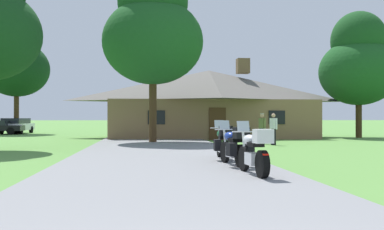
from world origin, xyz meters
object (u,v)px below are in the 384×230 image
(tree_right_of_lodge, at_px, (359,63))
(tree_left_far, at_px, (17,61))
(tree_by_lodge_front, at_px, (153,30))
(parked_white_suv_far_left, at_px, (17,125))
(bystander_olive_shirt_near_lodge, at_px, (262,127))
(bystander_white_shirt_beside_signpost, at_px, (273,127))
(motorcycle_white_nearest_to_camera, at_px, (255,152))
(motorcycle_green_farthest_in_row, at_px, (223,143))
(motorcycle_blue_second_in_row, at_px, (235,147))

(tree_right_of_lodge, distance_m, tree_left_far, 28.77)
(tree_by_lodge_front, height_order, parked_white_suv_far_left, tree_by_lodge_front)
(parked_white_suv_far_left, bearing_deg, bystander_olive_shirt_near_lodge, -42.26)
(bystander_white_shirt_beside_signpost, relative_size, tree_by_lodge_front, 0.16)
(tree_right_of_lodge, bearing_deg, bystander_white_shirt_beside_signpost, -136.04)
(motorcycle_white_nearest_to_camera, xyz_separation_m, tree_left_far, (-14.04, 31.72, 5.84))
(motorcycle_white_nearest_to_camera, relative_size, motorcycle_green_farthest_in_row, 1.00)
(tree_left_far, bearing_deg, bystander_white_shirt_beside_signpost, -46.09)
(motorcycle_blue_second_in_row, bearing_deg, bystander_white_shirt_beside_signpost, 60.97)
(bystander_white_shirt_beside_signpost, bearing_deg, bystander_olive_shirt_near_lodge, 169.27)
(bystander_olive_shirt_near_lodge, relative_size, bystander_white_shirt_beside_signpost, 1.01)
(tree_left_far, bearing_deg, motorcycle_white_nearest_to_camera, -66.13)
(motorcycle_blue_second_in_row, bearing_deg, tree_left_far, 107.47)
(parked_white_suv_far_left, bearing_deg, motorcycle_blue_second_in_row, -60.88)
(bystander_white_shirt_beside_signpost, bearing_deg, parked_white_suv_far_left, -165.47)
(motorcycle_green_farthest_in_row, xyz_separation_m, parked_white_suv_far_left, (-14.33, 28.76, 0.17))
(motorcycle_white_nearest_to_camera, distance_m, bystander_olive_shirt_near_lodge, 14.46)
(motorcycle_blue_second_in_row, xyz_separation_m, parked_white_suv_far_left, (-14.32, 30.81, 0.17))
(motorcycle_blue_second_in_row, relative_size, bystander_white_shirt_beside_signpost, 1.25)
(motorcycle_white_nearest_to_camera, height_order, bystander_olive_shirt_near_lodge, bystander_olive_shirt_near_lodge)
(parked_white_suv_far_left, bearing_deg, motorcycle_white_nearest_to_camera, -62.30)
(motorcycle_blue_second_in_row, xyz_separation_m, tree_right_of_lodge, (12.78, 19.03, 4.82))
(bystander_white_shirt_beside_signpost, xyz_separation_m, tree_left_far, (-18.12, 18.82, 5.53))
(tree_by_lodge_front, distance_m, parked_white_suv_far_left, 21.86)
(motorcycle_green_farthest_in_row, bearing_deg, bystander_white_shirt_beside_signpost, 65.51)
(motorcycle_white_nearest_to_camera, height_order, motorcycle_green_farthest_in_row, same)
(bystander_olive_shirt_near_lodge, relative_size, tree_right_of_lodge, 0.18)
(motorcycle_green_farthest_in_row, height_order, tree_left_far, tree_left_far)
(motorcycle_blue_second_in_row, relative_size, parked_white_suv_far_left, 0.44)
(tree_right_of_lodge, bearing_deg, parked_white_suv_far_left, 156.50)
(tree_left_far, bearing_deg, motorcycle_green_farthest_in_row, -62.98)
(motorcycle_white_nearest_to_camera, bearing_deg, motorcycle_blue_second_in_row, 86.25)
(motorcycle_white_nearest_to_camera, bearing_deg, motorcycle_green_farthest_in_row, 85.63)
(motorcycle_blue_second_in_row, xyz_separation_m, tree_left_far, (-13.99, 29.51, 5.85))
(motorcycle_green_farthest_in_row, height_order, parked_white_suv_far_left, parked_white_suv_far_left)
(motorcycle_green_farthest_in_row, height_order, tree_by_lodge_front, tree_by_lodge_front)
(bystander_white_shirt_beside_signpost, height_order, tree_right_of_lodge, tree_right_of_lodge)
(bystander_olive_shirt_near_lodge, distance_m, tree_by_lodge_front, 8.34)
(motorcycle_blue_second_in_row, relative_size, tree_right_of_lodge, 0.23)
(motorcycle_green_farthest_in_row, xyz_separation_m, tree_right_of_lodge, (12.77, 16.98, 4.82))
(motorcycle_green_farthest_in_row, bearing_deg, tree_left_far, 118.05)
(tree_left_far, bearing_deg, bystander_olive_shirt_near_lodge, -44.94)
(motorcycle_white_nearest_to_camera, relative_size, tree_left_far, 0.20)
(motorcycle_green_farthest_in_row, relative_size, tree_right_of_lodge, 0.23)
(motorcycle_blue_second_in_row, relative_size, tree_left_far, 0.20)
(motorcycle_white_nearest_to_camera, xyz_separation_m, motorcycle_green_farthest_in_row, (-0.04, 4.26, -0.01))
(motorcycle_green_farthest_in_row, distance_m, bystander_white_shirt_beside_signpost, 9.57)
(motorcycle_green_farthest_in_row, bearing_deg, tree_by_lodge_front, 101.61)
(motorcycle_blue_second_in_row, distance_m, bystander_olive_shirt_near_lodge, 12.36)
(parked_white_suv_far_left, bearing_deg, tree_left_far, -71.75)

